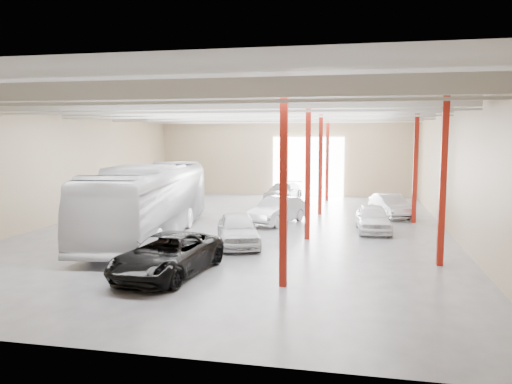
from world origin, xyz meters
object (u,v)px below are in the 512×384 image
(car_row_a, at_px, (238,229))
(car_right_far, at_px, (373,218))
(car_row_b, at_px, (277,211))
(car_row_c, at_px, (283,192))
(car_right_near, at_px, (391,206))
(coach_bus, at_px, (149,201))
(black_sedan, at_px, (168,255))

(car_row_a, xyz_separation_m, car_right_far, (6.31, 4.79, -0.05))
(car_row_b, relative_size, car_right_far, 1.10)
(car_row_b, bearing_deg, car_row_c, 116.19)
(car_row_b, height_order, car_row_c, car_row_b)
(car_right_near, bearing_deg, car_row_a, -144.45)
(coach_bus, distance_m, car_right_near, 15.38)
(car_row_a, bearing_deg, car_row_c, 72.12)
(coach_bus, height_order, car_row_c, coach_bus)
(coach_bus, height_order, black_sedan, coach_bus)
(car_row_a, relative_size, car_row_c, 0.90)
(black_sedan, distance_m, car_row_b, 11.74)
(coach_bus, relative_size, car_right_far, 3.10)
(car_row_b, relative_size, car_right_near, 1.08)
(black_sedan, xyz_separation_m, car_right_near, (8.89, 15.44, -0.05))
(car_row_a, xyz_separation_m, car_row_c, (-0.27, 16.08, -0.04))
(car_row_c, distance_m, car_right_near, 9.91)
(black_sedan, bearing_deg, car_right_near, 67.26)
(car_right_far, bearing_deg, car_row_b, 162.41)
(black_sedan, xyz_separation_m, car_row_b, (2.22, 11.53, 0.01))
(car_row_c, height_order, car_right_near, car_row_c)
(car_row_c, bearing_deg, coach_bus, -98.42)
(coach_bus, bearing_deg, black_sedan, -67.92)
(car_row_a, height_order, car_right_far, car_row_a)
(car_right_near, height_order, car_right_far, car_right_far)
(black_sedan, xyz_separation_m, car_row_c, (1.06, 21.52, -0.03))
(car_row_c, distance_m, car_right_far, 13.06)
(car_right_near, relative_size, car_right_far, 1.02)
(car_row_a, bearing_deg, car_row_b, 62.81)
(car_row_b, distance_m, car_right_far, 5.57)
(car_row_a, distance_m, car_right_near, 12.53)
(car_row_a, distance_m, car_right_far, 7.93)
(car_row_b, xyz_separation_m, car_right_far, (5.42, -1.29, -0.05))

